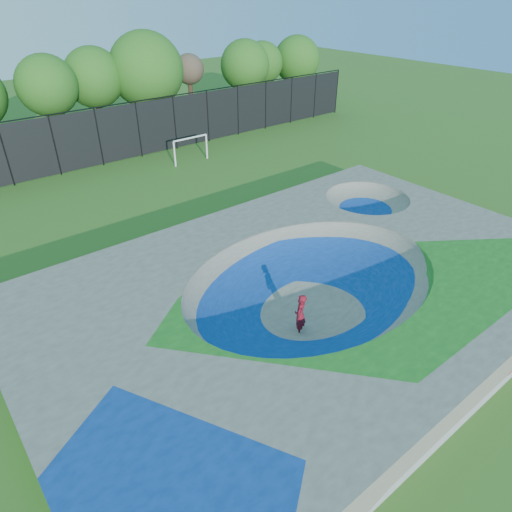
# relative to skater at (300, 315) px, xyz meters

# --- Properties ---
(ground) EXTENTS (120.00, 120.00, 0.00)m
(ground) POSITION_rel_skater_xyz_m (1.54, 0.94, -0.86)
(ground) COLOR #2E5B19
(ground) RESTS_ON ground
(skate_deck) EXTENTS (22.00, 14.00, 1.50)m
(skate_deck) POSITION_rel_skater_xyz_m (1.54, 0.94, -0.11)
(skate_deck) COLOR gray
(skate_deck) RESTS_ON ground
(skater) EXTENTS (0.75, 0.68, 1.72)m
(skater) POSITION_rel_skater_xyz_m (0.00, 0.00, 0.00)
(skater) COLOR red
(skater) RESTS_ON ground
(skateboard) EXTENTS (0.79, 0.56, 0.05)m
(skateboard) POSITION_rel_skater_xyz_m (0.00, 0.00, -0.83)
(skateboard) COLOR black
(skateboard) RESTS_ON ground
(soccer_goal) EXTENTS (2.79, 0.12, 1.84)m
(soccer_goal) POSITION_rel_skater_xyz_m (6.77, 18.51, 0.41)
(soccer_goal) COLOR silver
(soccer_goal) RESTS_ON ground
(fence) EXTENTS (48.09, 0.09, 4.04)m
(fence) POSITION_rel_skater_xyz_m (1.54, 21.94, 1.24)
(fence) COLOR black
(fence) RESTS_ON ground
(treeline) EXTENTS (51.66, 6.87, 8.20)m
(treeline) POSITION_rel_skater_xyz_m (0.01, 26.67, 4.05)
(treeline) COLOR #473423
(treeline) RESTS_ON ground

